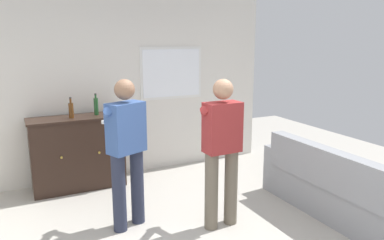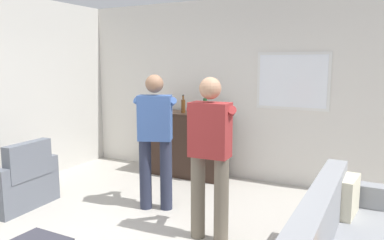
{
  "view_description": "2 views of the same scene",
  "coord_description": "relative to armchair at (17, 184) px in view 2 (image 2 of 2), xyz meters",
  "views": [
    {
      "loc": [
        -1.33,
        -2.95,
        2.09
      ],
      "look_at": [
        0.44,
        0.68,
        1.21
      ],
      "focal_mm": 35.0,
      "sensor_mm": 36.0,
      "label": 1
    },
    {
      "loc": [
        2.24,
        -2.88,
        1.81
      ],
      "look_at": [
        0.38,
        0.66,
        1.2
      ],
      "focal_mm": 35.0,
      "sensor_mm": 36.0,
      "label": 2
    }
  ],
  "objects": [
    {
      "name": "wall_back_with_window",
      "position": [
        1.89,
        2.53,
        1.11
      ],
      "size": [
        5.2,
        0.15,
        2.8
      ],
      "color": "silver",
      "rests_on": "ground"
    },
    {
      "name": "armchair",
      "position": [
        0.0,
        0.0,
        0.0
      ],
      "size": [
        0.7,
        0.92,
        0.85
      ],
      "color": "slate",
      "rests_on": "ground"
    },
    {
      "name": "sideboard_cabinet",
      "position": [
        1.3,
        2.17,
        0.23
      ],
      "size": [
        1.29,
        0.49,
        1.03
      ],
      "color": "black",
      "rests_on": "ground"
    },
    {
      "name": "bottle_wine_green",
      "position": [
        1.59,
        2.2,
        0.87
      ],
      "size": [
        0.06,
        0.06,
        0.31
      ],
      "color": "#1E4C23",
      "rests_on": "sideboard_cabinet"
    },
    {
      "name": "bottle_liquor_amber",
      "position": [
        1.24,
        2.13,
        0.86
      ],
      "size": [
        0.07,
        0.07,
        0.29
      ],
      "color": "#593314",
      "rests_on": "sideboard_cabinet"
    },
    {
      "name": "person_standing_left",
      "position": [
        1.61,
        0.77,
        0.65
      ],
      "size": [
        0.51,
        0.52,
        1.68
      ],
      "color": "#282D42",
      "rests_on": "ground"
    },
    {
      "name": "person_standing_right",
      "position": [
        2.56,
        0.33,
        0.65
      ],
      "size": [
        0.56,
        0.48,
        1.68
      ],
      "color": "#6B6051",
      "rests_on": "ground"
    }
  ]
}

